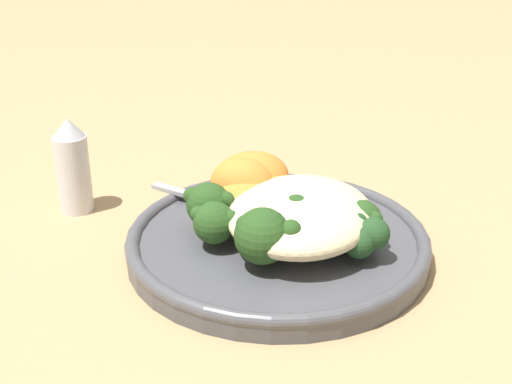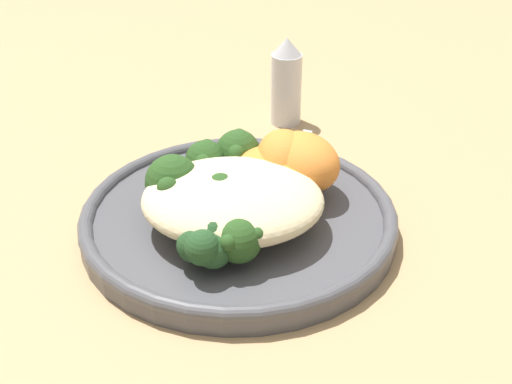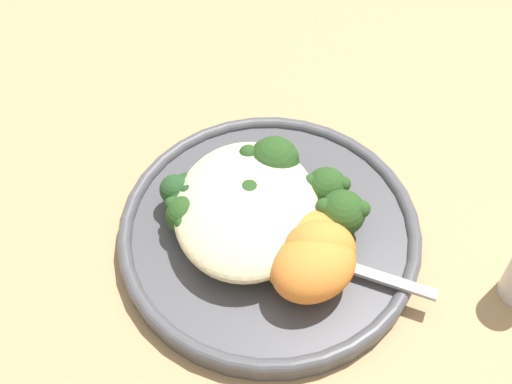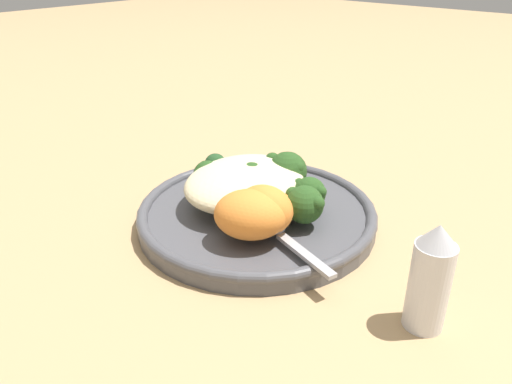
{
  "view_description": "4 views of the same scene",
  "coord_description": "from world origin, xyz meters",
  "px_view_note": "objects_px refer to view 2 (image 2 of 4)",
  "views": [
    {
      "loc": [
        0.5,
        0.12,
        0.3
      ],
      "look_at": [
        -0.01,
        -0.02,
        0.06
      ],
      "focal_mm": 50.0,
      "sensor_mm": 36.0,
      "label": 1
    },
    {
      "loc": [
        -0.05,
        0.48,
        0.33
      ],
      "look_at": [
        -0.03,
        -0.0,
        0.03
      ],
      "focal_mm": 50.0,
      "sensor_mm": 36.0,
      "label": 2
    },
    {
      "loc": [
        -0.34,
        -0.01,
        0.51
      ],
      "look_at": [
        0.0,
        0.01,
        0.05
      ],
      "focal_mm": 50.0,
      "sensor_mm": 36.0,
      "label": 3
    },
    {
      "loc": [
        -0.36,
        -0.31,
        0.27
      ],
      "look_at": [
        -0.02,
        -0.01,
        0.04
      ],
      "focal_mm": 35.0,
      "sensor_mm": 36.0,
      "label": 4
    }
  ],
  "objects_px": {
    "broccoli_stalk_2": "(193,187)",
    "broccoli_stalk_3": "(226,197)",
    "quinoa_mound": "(233,200)",
    "spoon": "(280,171)",
    "broccoli_stalk_0": "(244,158)",
    "sweet_potato_chunk_2": "(303,162)",
    "sweet_potato_chunk_0": "(284,159)",
    "broccoli_stalk_1": "(224,168)",
    "kale_tuft": "(209,243)",
    "broccoli_stalk_4": "(247,232)",
    "sweet_potato_chunk_3": "(276,168)",
    "plate": "(239,220)",
    "salt_shaker": "(286,82)",
    "sweet_potato_chunk_1": "(289,172)"
  },
  "relations": [
    {
      "from": "broccoli_stalk_1",
      "to": "kale_tuft",
      "type": "bearing_deg",
      "value": 114.71
    },
    {
      "from": "sweet_potato_chunk_2",
      "to": "spoon",
      "type": "bearing_deg",
      "value": -41.5
    },
    {
      "from": "sweet_potato_chunk_2",
      "to": "sweet_potato_chunk_3",
      "type": "xyz_separation_m",
      "value": [
        0.02,
        0.0,
        -0.01
      ]
    },
    {
      "from": "sweet_potato_chunk_2",
      "to": "salt_shaker",
      "type": "height_order",
      "value": "salt_shaker"
    },
    {
      "from": "broccoli_stalk_0",
      "to": "sweet_potato_chunk_1",
      "type": "height_order",
      "value": "broccoli_stalk_0"
    },
    {
      "from": "kale_tuft",
      "to": "salt_shaker",
      "type": "relative_size",
      "value": 0.5
    },
    {
      "from": "broccoli_stalk_3",
      "to": "broccoli_stalk_0",
      "type": "bearing_deg",
      "value": -130.74
    },
    {
      "from": "sweet_potato_chunk_3",
      "to": "salt_shaker",
      "type": "xyz_separation_m",
      "value": [
        -0.01,
        -0.17,
        0.01
      ]
    },
    {
      "from": "plate",
      "to": "sweet_potato_chunk_3",
      "type": "distance_m",
      "value": 0.05
    },
    {
      "from": "plate",
      "to": "broccoli_stalk_1",
      "type": "relative_size",
      "value": 2.42
    },
    {
      "from": "sweet_potato_chunk_3",
      "to": "quinoa_mound",
      "type": "bearing_deg",
      "value": 60.32
    },
    {
      "from": "broccoli_stalk_3",
      "to": "salt_shaker",
      "type": "distance_m",
      "value": 0.22
    },
    {
      "from": "sweet_potato_chunk_2",
      "to": "sweet_potato_chunk_0",
      "type": "bearing_deg",
      "value": -13.46
    },
    {
      "from": "broccoli_stalk_2",
      "to": "broccoli_stalk_4",
      "type": "distance_m",
      "value": 0.07
    },
    {
      "from": "broccoli_stalk_2",
      "to": "broccoli_stalk_3",
      "type": "bearing_deg",
      "value": 142.66
    },
    {
      "from": "broccoli_stalk_3",
      "to": "broccoli_stalk_4",
      "type": "height_order",
      "value": "broccoli_stalk_3"
    },
    {
      "from": "quinoa_mound",
      "to": "sweet_potato_chunk_0",
      "type": "xyz_separation_m",
      "value": [
        -0.04,
        -0.06,
        0.0
      ]
    },
    {
      "from": "sweet_potato_chunk_0",
      "to": "spoon",
      "type": "height_order",
      "value": "sweet_potato_chunk_0"
    },
    {
      "from": "sweet_potato_chunk_1",
      "to": "spoon",
      "type": "distance_m",
      "value": 0.03
    },
    {
      "from": "broccoli_stalk_1",
      "to": "sweet_potato_chunk_0",
      "type": "relative_size",
      "value": 1.85
    },
    {
      "from": "broccoli_stalk_0",
      "to": "broccoli_stalk_4",
      "type": "height_order",
      "value": "broccoli_stalk_0"
    },
    {
      "from": "quinoa_mound",
      "to": "spoon",
      "type": "bearing_deg",
      "value": -115.69
    },
    {
      "from": "broccoli_stalk_4",
      "to": "sweet_potato_chunk_2",
      "type": "height_order",
      "value": "sweet_potato_chunk_2"
    },
    {
      "from": "sweet_potato_chunk_0",
      "to": "sweet_potato_chunk_2",
      "type": "relative_size",
      "value": 0.82
    },
    {
      "from": "broccoli_stalk_3",
      "to": "quinoa_mound",
      "type": "bearing_deg",
      "value": 101.51
    },
    {
      "from": "spoon",
      "to": "broccoli_stalk_2",
      "type": "bearing_deg",
      "value": 145.52
    },
    {
      "from": "broccoli_stalk_2",
      "to": "broccoli_stalk_0",
      "type": "bearing_deg",
      "value": -136.56
    },
    {
      "from": "sweet_potato_chunk_1",
      "to": "kale_tuft",
      "type": "height_order",
      "value": "sweet_potato_chunk_1"
    },
    {
      "from": "broccoli_stalk_4",
      "to": "spoon",
      "type": "bearing_deg",
      "value": -171.69
    },
    {
      "from": "broccoli_stalk_1",
      "to": "sweet_potato_chunk_3",
      "type": "xyz_separation_m",
      "value": [
        -0.04,
        0.0,
        0.0
      ]
    },
    {
      "from": "broccoli_stalk_3",
      "to": "sweet_potato_chunk_0",
      "type": "distance_m",
      "value": 0.07
    },
    {
      "from": "sweet_potato_chunk_2",
      "to": "quinoa_mound",
      "type": "bearing_deg",
      "value": 46.45
    },
    {
      "from": "broccoli_stalk_1",
      "to": "kale_tuft",
      "type": "relative_size",
      "value": 2.3
    },
    {
      "from": "sweet_potato_chunk_0",
      "to": "broccoli_stalk_0",
      "type": "bearing_deg",
      "value": -19.23
    },
    {
      "from": "broccoli_stalk_2",
      "to": "sweet_potato_chunk_1",
      "type": "distance_m",
      "value": 0.08
    },
    {
      "from": "sweet_potato_chunk_2",
      "to": "sweet_potato_chunk_3",
      "type": "height_order",
      "value": "sweet_potato_chunk_2"
    },
    {
      "from": "broccoli_stalk_4",
      "to": "sweet_potato_chunk_3",
      "type": "xyz_separation_m",
      "value": [
        -0.02,
        -0.09,
        0.0
      ]
    },
    {
      "from": "plate",
      "to": "sweet_potato_chunk_2",
      "type": "bearing_deg",
      "value": -142.7
    },
    {
      "from": "broccoli_stalk_0",
      "to": "broccoli_stalk_3",
      "type": "height_order",
      "value": "broccoli_stalk_3"
    },
    {
      "from": "broccoli_stalk_0",
      "to": "kale_tuft",
      "type": "height_order",
      "value": "broccoli_stalk_0"
    },
    {
      "from": "broccoli_stalk_3",
      "to": "sweet_potato_chunk_1",
      "type": "relative_size",
      "value": 1.19
    },
    {
      "from": "sweet_potato_chunk_1",
      "to": "spoon",
      "type": "bearing_deg",
      "value": -72.58
    },
    {
      "from": "broccoli_stalk_0",
      "to": "sweet_potato_chunk_0",
      "type": "distance_m",
      "value": 0.04
    },
    {
      "from": "sweet_potato_chunk_0",
      "to": "sweet_potato_chunk_1",
      "type": "bearing_deg",
      "value": 112.66
    },
    {
      "from": "quinoa_mound",
      "to": "broccoli_stalk_1",
      "type": "xyz_separation_m",
      "value": [
        0.01,
        -0.06,
        -0.0
      ]
    },
    {
      "from": "sweet_potato_chunk_1",
      "to": "spoon",
      "type": "relative_size",
      "value": 0.56
    },
    {
      "from": "broccoli_stalk_4",
      "to": "sweet_potato_chunk_3",
      "type": "bearing_deg",
      "value": -171.62
    },
    {
      "from": "broccoli_stalk_4",
      "to": "sweet_potato_chunk_2",
      "type": "bearing_deg",
      "value": 175.98
    },
    {
      "from": "plate",
      "to": "spoon",
      "type": "xyz_separation_m",
      "value": [
        -0.03,
        -0.05,
        0.01
      ]
    },
    {
      "from": "sweet_potato_chunk_2",
      "to": "sweet_potato_chunk_3",
      "type": "relative_size",
      "value": 1.03
    }
  ]
}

